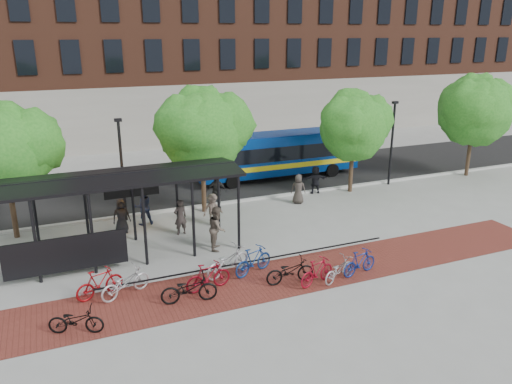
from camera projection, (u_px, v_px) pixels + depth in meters
name	position (u px, v px, depth m)	size (l,w,h in m)	color
ground	(283.00, 224.00, 24.50)	(160.00, 160.00, 0.00)	#9E9E99
asphalt_street	(228.00, 181.00, 31.53)	(160.00, 8.00, 0.01)	black
curb	(252.00, 199.00, 28.00)	(160.00, 0.25, 0.12)	#B7B7B2
brick_strip	(292.00, 275.00, 19.38)	(24.00, 3.00, 0.01)	maroon
bike_rack_rail	(252.00, 271.00, 19.69)	(12.00, 0.05, 0.95)	black
building_brick	(261.00, 21.00, 47.95)	(55.00, 14.00, 20.00)	brown
bus_shelter	(108.00, 188.00, 20.18)	(10.60, 3.07, 3.60)	black
tree_a	(5.00, 147.00, 21.78)	(4.90, 4.00, 6.18)	#382619
tree_b	(203.00, 127.00, 25.01)	(5.15, 4.20, 6.47)	#382619
tree_c	(355.00, 123.00, 28.44)	(4.66, 3.80, 5.92)	#382619
tree_d	(476.00, 107.00, 31.62)	(5.39, 4.40, 6.55)	#382619
lamp_post_left	(122.00, 167.00, 24.25)	(0.35, 0.20, 5.12)	black
lamp_post_right	(392.00, 141.00, 30.13)	(0.35, 0.20, 5.12)	black
bus	(277.00, 152.00, 31.91)	(10.77, 2.66, 2.90)	navy
bike_0	(76.00, 320.00, 15.53)	(0.60, 1.73, 0.91)	black
bike_1	(100.00, 283.00, 17.66)	(0.50, 1.77, 1.07)	maroon
bike_2	(125.00, 282.00, 17.75)	(0.68, 1.95, 1.03)	silver
bike_4	(189.00, 289.00, 17.30)	(0.69, 1.97, 1.04)	black
bike_5	(208.00, 276.00, 18.13)	(0.51, 1.79, 1.07)	maroon
bike_6	(228.00, 261.00, 19.30)	(0.73, 2.10, 1.10)	#B8B8BA
bike_7	(253.00, 260.00, 19.35)	(0.52, 1.86, 1.12)	navy
bike_8	(290.00, 271.00, 18.65)	(0.66, 1.89, 1.00)	black
bike_9	(317.00, 271.00, 18.56)	(0.48, 1.71, 1.03)	maroon
bike_10	(339.00, 269.00, 18.88)	(0.59, 1.70, 0.89)	#A4A4A6
bike_11	(360.00, 262.00, 19.31)	(0.48, 1.69, 1.01)	navy
pedestrian_0	(121.00, 216.00, 23.26)	(0.81, 0.53, 1.67)	black
pedestrian_1	(180.00, 217.00, 23.07)	(0.62, 0.41, 1.71)	#382F2D
pedestrian_2	(143.00, 206.00, 24.23)	(0.92, 0.71, 1.88)	#1A233E
pedestrian_3	(213.00, 209.00, 24.27)	(1.02, 0.59, 1.58)	brown
pedestrian_4	(216.00, 192.00, 26.47)	(1.09, 0.46, 1.87)	black
pedestrian_5	(315.00, 180.00, 29.03)	(1.51, 0.48, 1.63)	black
pedestrian_6	(298.00, 189.00, 27.29)	(0.81, 0.52, 1.65)	#3A342E
pedestrian_8	(217.00, 228.00, 21.47)	(0.94, 0.73, 1.93)	brown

